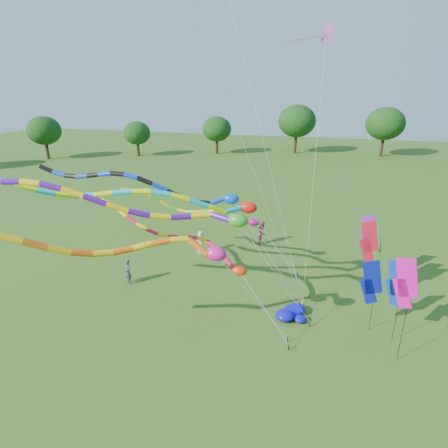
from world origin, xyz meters
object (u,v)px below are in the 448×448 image
(tube_kite_red, at_px, (183,241))
(tube_kite_orange, at_px, (117,246))
(person_a, at_px, (201,242))
(person_c, at_px, (262,233))
(person_b, at_px, (128,272))
(blue_nylon_heap, at_px, (292,311))

(tube_kite_red, bearing_deg, tube_kite_orange, -77.19)
(person_a, distance_m, person_c, 5.07)
(person_b, relative_size, person_c, 0.90)
(tube_kite_red, height_order, person_c, tube_kite_red)
(tube_kite_orange, height_order, person_b, tube_kite_orange)
(person_a, height_order, person_c, person_c)
(person_b, height_order, person_c, person_c)
(tube_kite_orange, xyz_separation_m, person_a, (-0.55, 12.09, -4.89))
(person_b, bearing_deg, tube_kite_red, 22.14)
(person_b, distance_m, person_c, 11.20)
(person_a, bearing_deg, person_c, -14.58)
(blue_nylon_heap, bearing_deg, person_a, 139.01)
(blue_nylon_heap, height_order, person_a, person_a)
(tube_kite_orange, height_order, blue_nylon_heap, tube_kite_orange)
(tube_kite_red, xyz_separation_m, person_c, (2.78, 9.78, -3.04))
(tube_kite_red, distance_m, person_a, 7.68)
(person_a, height_order, person_b, person_a)
(person_a, xyz_separation_m, person_c, (4.17, 2.89, 0.06))
(person_b, xyz_separation_m, person_c, (7.17, 8.61, 0.10))
(tube_kite_red, relative_size, person_b, 7.27)
(person_b, bearing_deg, blue_nylon_heap, 32.70)
(tube_kite_orange, relative_size, person_a, 7.76)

